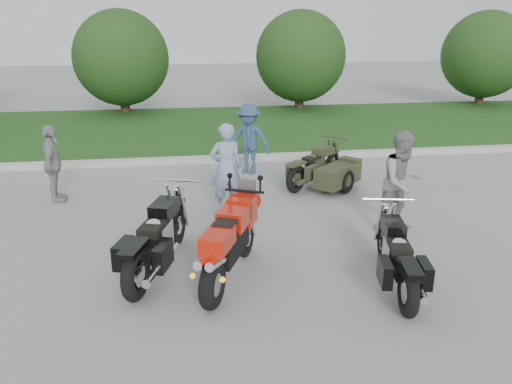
{
  "coord_description": "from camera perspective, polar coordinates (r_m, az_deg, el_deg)",
  "views": [
    {
      "loc": [
        -0.76,
        -6.67,
        3.44
      ],
      "look_at": [
        0.38,
        1.06,
        0.8
      ],
      "focal_mm": 35.0,
      "sensor_mm": 36.0,
      "label": 1
    }
  ],
  "objects": [
    {
      "name": "person_stripe",
      "position": [
        9.42,
        -3.45,
        2.74
      ],
      "size": [
        0.68,
        0.5,
        1.72
      ],
      "primitive_type": "imported",
      "rotation": [
        0.0,
        0.0,
        3.3
      ],
      "color": "#8794B7",
      "rests_on": "ground"
    },
    {
      "name": "tree_mid_right",
      "position": [
        20.76,
        5.11,
        15.17
      ],
      "size": [
        3.6,
        3.6,
        4.0
      ],
      "color": "#3F2B1C",
      "rests_on": "ground"
    },
    {
      "name": "grass_strip",
      "position": [
        17.17,
        -5.69,
        7.27
      ],
      "size": [
        60.0,
        8.0,
        0.14
      ],
      "primitive_type": "cube",
      "color": "#275A1F",
      "rests_on": "ground"
    },
    {
      "name": "person_denim",
      "position": [
        11.91,
        -0.85,
        6.06
      ],
      "size": [
        1.25,
        1.1,
        1.68
      ],
      "primitive_type": "imported",
      "rotation": [
        0.0,
        0.0,
        -0.55
      ],
      "color": "#304B66",
      "rests_on": "ground"
    },
    {
      "name": "cruiser_right",
      "position": [
        7.05,
        15.86,
        -7.41
      ],
      "size": [
        0.57,
        2.16,
        0.84
      ],
      "rotation": [
        0.0,
        0.0,
        -0.2
      ],
      "color": "black",
      "rests_on": "ground"
    },
    {
      "name": "ground",
      "position": [
        7.54,
        -1.68,
        -8.48
      ],
      "size": [
        80.0,
        80.0,
        0.0
      ],
      "primitive_type": "plane",
      "color": "#969690",
      "rests_on": "ground"
    },
    {
      "name": "cruiser_sidecar",
      "position": [
        10.96,
        8.16,
        2.28
      ],
      "size": [
        1.81,
        1.87,
        0.81
      ],
      "rotation": [
        0.0,
        0.0,
        -0.82
      ],
      "color": "black",
      "rests_on": "ground"
    },
    {
      "name": "cruiser_left",
      "position": [
        7.31,
        -11.33,
        -5.59
      ],
      "size": [
        0.88,
        2.38,
        0.94
      ],
      "rotation": [
        0.0,
        0.0,
        -0.3
      ],
      "color": "black",
      "rests_on": "ground"
    },
    {
      "name": "person_back",
      "position": [
        10.76,
        -22.2,
        2.98
      ],
      "size": [
        0.46,
        0.95,
        1.57
      ],
      "primitive_type": "imported",
      "rotation": [
        0.0,
        0.0,
        1.66
      ],
      "color": "#969690",
      "rests_on": "ground"
    },
    {
      "name": "tree_far_right",
      "position": [
        23.89,
        24.73,
        14.06
      ],
      "size": [
        3.6,
        3.6,
        4.0
      ],
      "color": "#3F2B1C",
      "rests_on": "ground"
    },
    {
      "name": "tree_mid_left",
      "position": [
        20.33,
        -15.15,
        14.55
      ],
      "size": [
        3.6,
        3.6,
        4.0
      ],
      "color": "#3F2B1C",
      "rests_on": "ground"
    },
    {
      "name": "person_grey",
      "position": [
        8.87,
        16.37,
        1.14
      ],
      "size": [
        0.99,
        0.85,
        1.77
      ],
      "primitive_type": "imported",
      "rotation": [
        0.0,
        0.0,
        0.24
      ],
      "color": "gray",
      "rests_on": "ground"
    },
    {
      "name": "curb",
      "position": [
        13.13,
        -4.77,
        3.76
      ],
      "size": [
        60.0,
        0.3,
        0.15
      ],
      "primitive_type": "cube",
      "color": "#B6B4AC",
      "rests_on": "ground"
    },
    {
      "name": "sportbike_red",
      "position": [
        6.89,
        -3.05,
        -5.59
      ],
      "size": [
        1.03,
        2.08,
        1.04
      ],
      "rotation": [
        0.0,
        0.0,
        -0.4
      ],
      "color": "black",
      "rests_on": "ground"
    }
  ]
}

